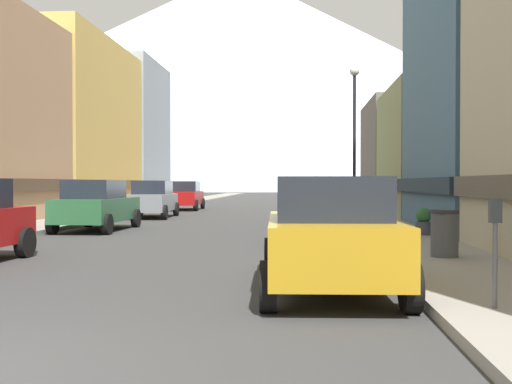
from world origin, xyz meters
The scene contains 18 objects.
sidewalk_left centered at (-6.25, 35.00, 0.07)m, with size 2.50×100.00×0.15m, color gray.
sidewalk_right centered at (6.25, 35.00, 0.07)m, with size 2.50×100.00×0.15m, color gray.
storefront_left_2 centered at (-12.35, 30.22, 4.82)m, with size 10.00×12.31×9.98m.
storefront_left_3 centered at (-11.84, 41.30, 5.25)m, with size 8.98×8.85×10.85m.
storefront_right_2 centered at (11.51, 24.96, 2.98)m, with size 8.31×8.35×6.19m.
storefront_right_3 centered at (12.35, 33.83, 3.23)m, with size 9.99×8.82×6.70m.
car_left_1 centered at (-3.80, 16.18, 0.90)m, with size 2.12×4.43×1.78m.
car_left_2 centered at (-3.80, 24.21, 0.90)m, with size 2.23×4.47×1.78m.
car_left_3 centered at (-3.80, 32.59, 0.90)m, with size 2.20×4.46×1.78m.
car_right_0 centered at (3.80, 4.69, 0.90)m, with size 2.22×4.47×1.78m.
car_right_1 centered at (3.80, 12.12, 0.90)m, with size 2.13×4.43×1.78m.
car_right_2 centered at (3.80, 19.61, 0.90)m, with size 2.18×4.45×1.78m.
parking_meter_near centered at (5.75, 2.82, 1.01)m, with size 0.14×0.10×1.33m.
trash_bin_right centered at (6.35, 8.09, 0.64)m, with size 0.59×0.59×0.98m.
potted_plant_0 centered at (7.00, 13.54, 0.54)m, with size 0.48×0.48×0.81m.
pedestrian_0 centered at (6.25, 16.20, 0.92)m, with size 0.36×0.36×1.68m.
streetlamp_right centered at (5.35, 18.11, 3.99)m, with size 0.36×0.36×5.86m.
mountain_backdrop centered at (-24.27, 260.00, 46.66)m, with size 318.98×318.98×93.32m, color silver.
Camera 1 is at (3.37, -4.88, 1.69)m, focal length 43.05 mm.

